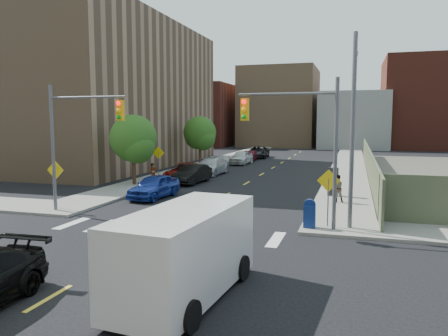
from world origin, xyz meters
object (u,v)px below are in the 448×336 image
Objects in this scene: parked_car_silver at (211,166)px; mailbox at (310,214)px; parked_car_blue at (154,186)px; cargo_van at (188,249)px; parked_car_grey at (258,152)px; payphone at (333,182)px; pedestrian_west at (153,173)px; parked_car_white at (241,157)px; pedestrian_east at (337,188)px; parked_car_red at (185,173)px; parked_car_maroon at (249,156)px; parked_car_black at (192,174)px.

mailbox is at bearing -56.94° from parked_car_silver.
parked_car_blue is 0.78× the size of cargo_van.
payphone reaches higher than parked_car_grey.
pedestrian_west is (-2.62, -26.76, 0.15)m from parked_car_grey.
parked_car_silver reaches higher than parked_car_white.
pedestrian_east is at bearing -74.21° from parked_car_grey.
payphone is at bearing 84.74° from mailbox.
pedestrian_east is (12.37, -6.32, 0.21)m from parked_car_red.
parked_car_maroon is 0.68× the size of parked_car_grey.
parked_car_grey is at bearing 105.11° from cargo_van.
parked_car_red is 3.57× the size of pedestrian_west.
mailbox is (10.61, -32.64, 0.16)m from parked_car_maroon.
payphone reaches higher than parked_car_white.
mailbox is (10.61, -28.59, 0.01)m from parked_car_white.
parked_car_maroon is at bearing 106.27° from cargo_van.
payphone is (11.53, -9.33, 0.28)m from parked_car_silver.
pedestrian_east reaches higher than mailbox.
cargo_van is at bearing -70.58° from parked_car_silver.
parked_car_white is 4.05m from parked_car_maroon.
parked_car_maroon is (0.00, 26.98, -0.14)m from parked_car_blue.
parked_car_silver is at bearing 3.47° from pedestrian_west.
parked_car_grey is at bearing 133.80° from payphone.
parked_car_white is (0.00, 15.95, 0.03)m from parked_car_black.
parked_car_grey is 3.38× the size of pedestrian_east.
parked_car_maroon is at bearing 91.17° from parked_car_silver.
parked_car_white is 17.89m from pedestrian_west.
parked_car_white is 38.01m from cargo_van.
parked_car_red is at bearing -96.67° from parked_car_grey.
parked_car_blue reaches higher than parked_car_maroon.
parked_car_black is at bearing -84.53° from parked_car_silver.
cargo_van is at bearing -56.22° from parked_car_blue.
mailbox is at bearing -71.50° from payphone.
pedestrian_east reaches higher than parked_car_blue.
parked_car_grey reaches higher than parked_car_black.
parked_car_silver is at bearing -94.02° from parked_car_maroon.
pedestrian_west is (-2.62, -21.75, 0.30)m from parked_car_maroon.
payphone is (11.22, -3.53, 0.31)m from parked_car_black.
parked_car_blue is 0.81× the size of parked_car_grey.
parked_car_white is (0.80, 15.40, 0.00)m from parked_car_red.
parked_car_white is 2.50× the size of payphone.
parked_car_blue is 12.78m from parked_car_silver.
mailbox is 0.72× the size of payphone.
parked_car_black is 15.95m from parked_car_white.
parked_car_red is 3.05× the size of payphone.
parked_car_black is at bearing -92.77° from parked_car_maroon.
pedestrian_west is (-2.62, 5.23, 0.16)m from parked_car_blue.
pedestrian_west is at bearing -165.02° from payphone.
parked_car_silver is 1.42× the size of parked_car_maroon.
cargo_van is (7.95, -37.17, 0.59)m from parked_car_white.
parked_car_grey is at bearing 83.49° from parked_car_red.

